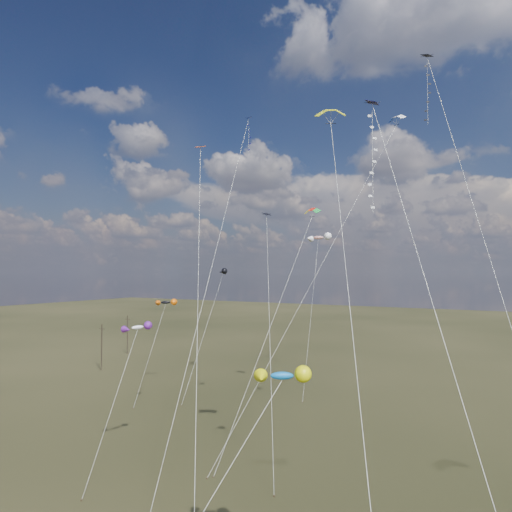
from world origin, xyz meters
The scene contains 16 objects.
ground centered at (0.00, 0.00, 0.00)m, with size 400.00×400.00×0.00m, color black.
utility_pole_near centered at (-38.00, 30.00, 4.09)m, with size 1.40×0.20×8.00m.
utility_pole_far centered at (-46.00, 44.00, 4.09)m, with size 1.40×0.20×8.00m.
diamond_black_high centered at (19.69, 13.10, 30.93)m, with size 10.70×22.29×36.10m.
diamond_navy_tall centered at (-0.94, 16.80, 30.40)m, with size 9.52×28.20×35.63m.
diamond_black_mid centered at (3.23, 14.86, 16.91)m, with size 8.69×14.48×23.96m.
diamond_navy_right centered at (18.13, 1.10, 23.37)m, with size 10.43×14.34×28.04m.
diamond_orange_center centered at (4.21, 1.68, 19.52)m, with size 13.03×17.80×28.94m.
parafoil_yellow centered at (13.71, 5.07, 29.01)m, with size 10.45×20.06×29.77m.
parafoil_blue_white centered at (12.01, 34.02, 37.41)m, with size 10.77×30.51×38.31m.
parafoil_tricolor centered at (2.63, 27.86, 25.10)m, with size 2.23×23.44×25.86m.
novelty_black_orange centered at (-19.68, 25.56, 12.66)m, with size 4.46×10.65×13.21m.
novelty_orange_black centered at (-15.02, 33.87, 17.21)m, with size 4.02×15.09×17.81m.
novelty_white_purple centered at (-4.18, 3.85, 12.19)m, with size 1.58×7.94×12.67m.
novelty_redwhite_stripe centered at (-2.99, 44.24, 22.87)m, with size 5.75×16.14×23.65m.
novelty_blue_yellow centered at (14.78, -5.37, 11.83)m, with size 6.28×8.17×12.38m.
Camera 1 is at (25.31, -26.54, 17.21)m, focal length 32.00 mm.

